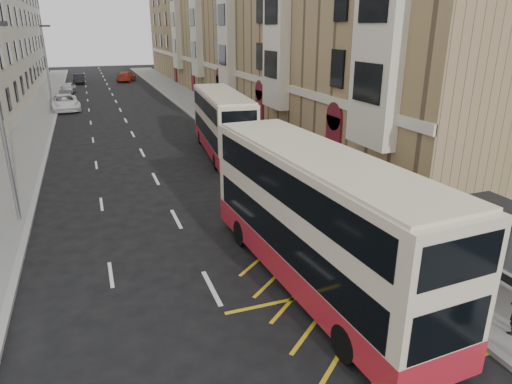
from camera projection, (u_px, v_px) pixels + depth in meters
name	position (u px, v px, depth m)	size (l,w,h in m)	color
ground	(254.00, 370.00, 11.17)	(200.00, 200.00, 0.00)	black
pavement_right	(223.00, 122.00, 40.22)	(4.00, 120.00, 0.15)	slate
pavement_left	(30.00, 135.00, 35.19)	(3.00, 120.00, 0.15)	slate
kerb_right	(201.00, 123.00, 39.57)	(0.25, 120.00, 0.15)	gray
kerb_left	(51.00, 134.00, 35.67)	(0.25, 120.00, 0.15)	gray
road_markings	(117.00, 103.00, 50.88)	(10.00, 110.00, 0.01)	silver
terrace_right	(241.00, 31.00, 53.49)	(10.75, 79.00, 15.25)	#967A57
guard_railing	(353.00, 217.00, 17.98)	(0.06, 6.56, 1.01)	red
street_lamp_near	(1.00, 115.00, 18.12)	(0.93, 0.18, 8.00)	gray
street_lamp_far	(47.00, 63.00, 44.60)	(0.93, 0.18, 8.00)	gray
double_decker_front	(316.00, 220.00, 14.24)	(3.16, 11.20, 4.42)	beige
double_decker_rear	(223.00, 123.00, 29.50)	(3.30, 10.32, 4.05)	beige
pedestrian_mid	(440.00, 248.00, 15.33)	(0.77, 0.60, 1.57)	black
pedestrian_far	(384.00, 221.00, 17.42)	(0.95, 0.40, 1.62)	black
white_van	(65.00, 103.00, 45.86)	(2.62, 5.69, 1.58)	white
car_silver	(68.00, 88.00, 57.61)	(1.62, 4.04, 1.37)	#B6BABE
car_dark	(79.00, 79.00, 67.92)	(1.47, 4.20, 1.38)	black
car_red	(126.00, 76.00, 70.73)	(2.08, 5.12, 1.49)	maroon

